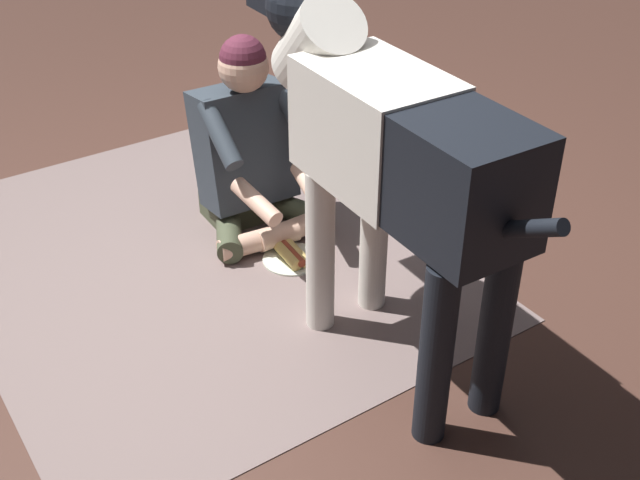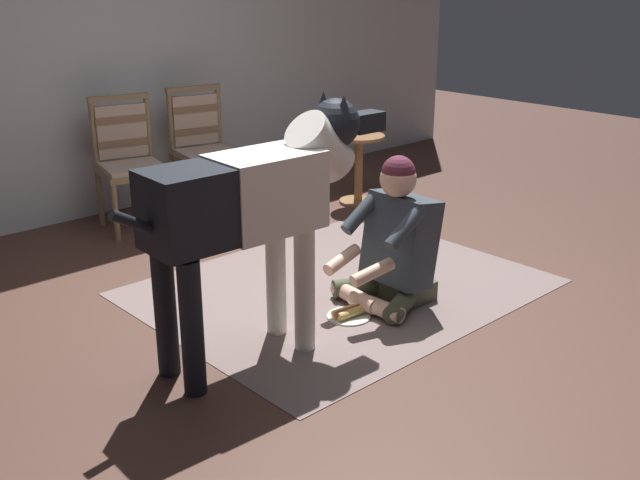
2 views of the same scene
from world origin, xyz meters
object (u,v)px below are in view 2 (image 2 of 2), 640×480
object	(u,v)px
hot_dog_on_plate	(349,313)
round_side_table	(359,163)
dining_chair_right_of_pair	(202,143)
large_dog	(255,201)
person_sitting_on_floor	(394,243)
dining_chair_left_of_pair	(128,156)

from	to	relation	value
hot_dog_on_plate	round_side_table	distance (m)	2.24
dining_chair_right_of_pair	large_dog	distance (m)	2.59
person_sitting_on_floor	large_dog	size ratio (longest dim) A/B	0.56
person_sitting_on_floor	round_side_table	size ratio (longest dim) A/B	1.52
dining_chair_right_of_pair	large_dog	bearing A→B (deg)	-118.47
dining_chair_left_of_pair	person_sitting_on_floor	distance (m)	2.34
dining_chair_right_of_pair	person_sitting_on_floor	distance (m)	2.32
dining_chair_left_of_pair	hot_dog_on_plate	world-z (taller)	dining_chair_left_of_pair
person_sitting_on_floor	dining_chair_left_of_pair	bearing A→B (deg)	100.19
dining_chair_left_of_pair	hot_dog_on_plate	bearing A→B (deg)	-88.48
hot_dog_on_plate	person_sitting_on_floor	bearing A→B (deg)	-2.11
person_sitting_on_floor	hot_dog_on_plate	xyz separation A→B (m)	(-0.35, 0.01, -0.34)
hot_dog_on_plate	large_dog	bearing A→B (deg)	177.89
dining_chair_left_of_pair	large_dog	xyz separation A→B (m)	(-0.56, -2.26, 0.27)
dining_chair_right_of_pair	large_dog	size ratio (longest dim) A/B	0.62
dining_chair_left_of_pair	dining_chair_right_of_pair	xyz separation A→B (m)	(0.66, 0.00, 0.00)
round_side_table	large_dog	bearing A→B (deg)	-146.34
dining_chair_right_of_pair	hot_dog_on_plate	distance (m)	2.42
large_dog	hot_dog_on_plate	xyz separation A→B (m)	(0.62, -0.02, -0.79)
hot_dog_on_plate	round_side_table	xyz separation A→B (m)	(1.62, 1.52, 0.32)
large_dog	hot_dog_on_plate	size ratio (longest dim) A/B	6.28
dining_chair_right_of_pair	hot_dog_on_plate	bearing A→B (deg)	-104.79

